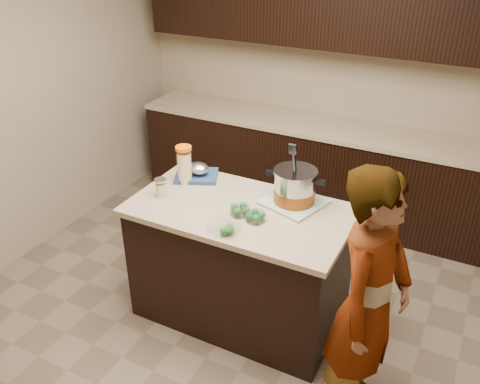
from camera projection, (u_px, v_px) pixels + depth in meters
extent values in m
plane|color=brown|center=(240.00, 312.00, 3.77)|extent=(4.00, 4.00, 0.00)
cube|color=tan|center=(339.00, 68.00, 4.68)|extent=(4.00, 0.04, 2.70)
cube|color=tan|center=(10.00, 98.00, 3.92)|extent=(0.04, 4.00, 2.70)
cube|color=black|center=(320.00, 170.00, 4.89)|extent=(3.60, 0.60, 0.86)
cube|color=tan|center=(324.00, 126.00, 4.67)|extent=(3.60, 0.63, 0.04)
cube|color=black|center=(339.00, 2.00, 4.25)|extent=(3.60, 0.35, 0.75)
cube|color=black|center=(240.00, 266.00, 3.56)|extent=(1.40, 0.75, 0.86)
cube|color=tan|center=(240.00, 211.00, 3.34)|extent=(1.46, 0.81, 0.04)
cube|color=#649161|center=(294.00, 202.00, 3.38)|extent=(0.45, 0.45, 0.02)
cylinder|color=#B7B7BC|center=(295.00, 187.00, 3.33)|extent=(0.29, 0.29, 0.21)
cylinder|color=brown|center=(294.00, 195.00, 3.36)|extent=(0.29, 0.29, 0.09)
cylinder|color=#B7B7BC|center=(296.00, 171.00, 3.27)|extent=(0.31, 0.31, 0.01)
cube|color=black|center=(271.00, 173.00, 3.35)|extent=(0.07, 0.04, 0.03)
cube|color=black|center=(321.00, 182.00, 3.24)|extent=(0.07, 0.04, 0.03)
cylinder|color=black|center=(295.00, 165.00, 3.22)|extent=(0.03, 0.12, 0.26)
cylinder|color=#DECD88|center=(185.00, 168.00, 3.60)|extent=(0.12, 0.12, 0.23)
cylinder|color=white|center=(184.00, 166.00, 3.59)|extent=(0.13, 0.13, 0.26)
cylinder|color=orange|center=(183.00, 148.00, 3.53)|extent=(0.13, 0.13, 0.02)
cylinder|color=#DECD88|center=(161.00, 190.00, 3.46)|extent=(0.08, 0.08, 0.09)
cylinder|color=white|center=(161.00, 188.00, 3.45)|extent=(0.09, 0.09, 0.12)
cylinder|color=silver|center=(160.00, 179.00, 3.42)|extent=(0.09, 0.09, 0.02)
cylinder|color=silver|center=(240.00, 210.00, 3.25)|extent=(0.17, 0.17, 0.06)
cylinder|color=silver|center=(256.00, 217.00, 3.18)|extent=(0.15, 0.15, 0.06)
cube|color=silver|center=(224.00, 228.00, 3.06)|extent=(0.17, 0.12, 0.06)
cube|color=navy|center=(196.00, 176.00, 3.71)|extent=(0.37, 0.34, 0.03)
ellipsoid|color=silver|center=(198.00, 169.00, 3.68)|extent=(0.16, 0.13, 0.08)
imported|color=gray|center=(369.00, 305.00, 2.66)|extent=(0.48, 0.64, 1.60)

